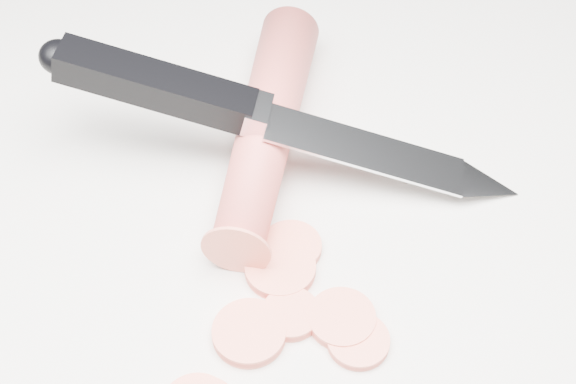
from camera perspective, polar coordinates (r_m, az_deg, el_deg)
ground at (r=0.46m, az=-6.10°, el=-5.91°), size 2.40×2.40×0.00m
carrot at (r=0.51m, az=-1.52°, el=4.69°), size 0.16×0.16×0.04m
carrot_slice_2 at (r=0.46m, az=-0.55°, el=-5.45°), size 0.04×0.04×0.01m
carrot_slice_3 at (r=0.44m, az=3.84°, el=-8.97°), size 0.04×0.04×0.01m
carrot_slice_4 at (r=0.47m, az=0.21°, el=-3.92°), size 0.04×0.04×0.01m
carrot_slice_5 at (r=0.44m, az=-2.78°, el=-9.97°), size 0.04×0.04×0.01m
carrot_slice_6 at (r=0.44m, az=0.21°, el=-8.68°), size 0.03×0.03×0.01m
carrot_slice_7 at (r=0.44m, az=5.02°, el=-10.51°), size 0.03×0.03×0.01m
kitchen_knife at (r=0.48m, az=-0.22°, el=5.31°), size 0.23×0.23×0.08m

